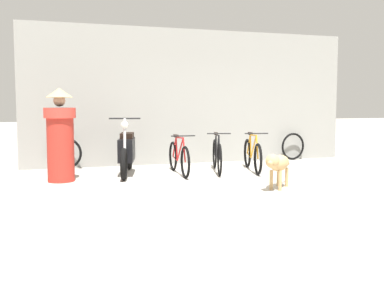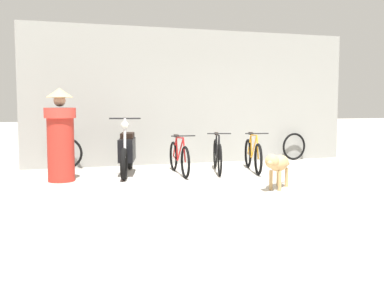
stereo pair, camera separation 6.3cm
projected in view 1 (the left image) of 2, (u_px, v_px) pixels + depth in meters
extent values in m
plane|color=#ADA89E|center=(251.00, 187.00, 7.47)|extent=(60.00, 60.00, 0.00)
cube|color=gray|center=(193.00, 97.00, 10.41)|extent=(7.66, 0.20, 3.07)
torus|color=black|center=(185.00, 162.00, 8.26)|extent=(0.07, 0.60, 0.60)
torus|color=black|center=(173.00, 156.00, 9.24)|extent=(0.07, 0.60, 0.60)
cylinder|color=red|center=(180.00, 150.00, 8.62)|extent=(0.05, 0.51, 0.50)
cylinder|color=red|center=(177.00, 149.00, 8.91)|extent=(0.03, 0.13, 0.46)
cylinder|color=red|center=(180.00, 138.00, 8.65)|extent=(0.05, 0.59, 0.06)
cylinder|color=red|center=(175.00, 158.00, 9.06)|extent=(0.04, 0.39, 0.07)
cylinder|color=red|center=(175.00, 147.00, 9.09)|extent=(0.04, 0.31, 0.42)
cylinder|color=red|center=(184.00, 150.00, 8.31)|extent=(0.04, 0.18, 0.45)
cube|color=black|center=(176.00, 136.00, 8.93)|extent=(0.08, 0.18, 0.05)
cylinder|color=black|center=(183.00, 136.00, 8.36)|extent=(0.46, 0.04, 0.02)
torus|color=black|center=(220.00, 160.00, 8.54)|extent=(0.20, 0.61, 0.62)
torus|color=black|center=(215.00, 154.00, 9.60)|extent=(0.20, 0.61, 0.62)
cylinder|color=black|center=(218.00, 147.00, 8.93)|extent=(0.17, 0.51, 0.52)
cylinder|color=black|center=(216.00, 147.00, 9.24)|extent=(0.06, 0.14, 0.47)
cylinder|color=black|center=(217.00, 135.00, 8.97)|extent=(0.19, 0.60, 0.06)
cylinder|color=black|center=(215.00, 156.00, 9.40)|extent=(0.13, 0.40, 0.07)
cylinder|color=black|center=(215.00, 145.00, 9.44)|extent=(0.11, 0.31, 0.44)
cylinder|color=black|center=(219.00, 148.00, 8.60)|extent=(0.08, 0.19, 0.46)
cube|color=black|center=(216.00, 134.00, 9.27)|extent=(0.11, 0.19, 0.05)
cylinder|color=black|center=(219.00, 134.00, 8.66)|extent=(0.45, 0.14, 0.02)
torus|color=black|center=(258.00, 159.00, 8.67)|extent=(0.20, 0.61, 0.62)
torus|color=black|center=(247.00, 153.00, 9.74)|extent=(0.20, 0.61, 0.62)
cylinder|color=orange|center=(254.00, 147.00, 9.06)|extent=(0.15, 0.53, 0.51)
cylinder|color=orange|center=(251.00, 146.00, 9.38)|extent=(0.06, 0.14, 0.47)
cylinder|color=orange|center=(253.00, 135.00, 9.10)|extent=(0.17, 0.61, 0.06)
cylinder|color=orange|center=(249.00, 155.00, 9.54)|extent=(0.12, 0.40, 0.07)
cylinder|color=orange|center=(249.00, 144.00, 9.57)|extent=(0.10, 0.32, 0.43)
cylinder|color=orange|center=(257.00, 147.00, 8.73)|extent=(0.07, 0.19, 0.46)
cube|color=black|center=(250.00, 133.00, 9.41)|extent=(0.11, 0.19, 0.05)
cylinder|color=black|center=(257.00, 133.00, 8.78)|extent=(0.45, 0.13, 0.02)
torus|color=black|center=(124.00, 164.00, 8.05)|extent=(0.23, 0.59, 0.59)
torus|color=black|center=(129.00, 156.00, 9.40)|extent=(0.23, 0.59, 0.59)
cube|color=black|center=(127.00, 150.00, 8.71)|extent=(0.47, 0.88, 0.43)
cube|color=black|center=(127.00, 135.00, 8.83)|extent=(0.36, 0.58, 0.10)
cylinder|color=silver|center=(125.00, 135.00, 8.26)|extent=(0.08, 0.16, 0.62)
cylinder|color=silver|center=(124.00, 158.00, 8.15)|extent=(0.09, 0.23, 0.22)
cylinder|color=black|center=(125.00, 118.00, 8.28)|extent=(0.57, 0.16, 0.03)
sphere|color=silver|center=(125.00, 125.00, 8.26)|extent=(0.17, 0.17, 0.14)
ellipsoid|color=tan|center=(279.00, 163.00, 7.30)|extent=(0.63, 0.64, 0.26)
cylinder|color=tan|center=(280.00, 181.00, 7.12)|extent=(0.08, 0.08, 0.32)
cylinder|color=tan|center=(271.00, 180.00, 7.18)|extent=(0.08, 0.08, 0.32)
cylinder|color=tan|center=(287.00, 177.00, 7.46)|extent=(0.08, 0.08, 0.32)
cylinder|color=tan|center=(278.00, 176.00, 7.53)|extent=(0.08, 0.08, 0.32)
sphere|color=tan|center=(273.00, 161.00, 6.96)|extent=(0.31, 0.31, 0.22)
ellipsoid|color=tan|center=(271.00, 163.00, 6.88)|extent=(0.15, 0.15, 0.08)
cylinder|color=tan|center=(287.00, 162.00, 7.68)|extent=(0.22, 0.22, 0.14)
cylinder|color=#B72D23|center=(61.00, 145.00, 7.92)|extent=(0.62, 0.62, 1.31)
cylinder|color=#D63C32|center=(60.00, 113.00, 7.87)|extent=(0.74, 0.74, 0.18)
sphere|color=tan|center=(59.00, 101.00, 7.85)|extent=(0.28, 0.28, 0.21)
cone|color=tan|center=(59.00, 93.00, 7.84)|extent=(0.62, 0.62, 0.16)
torus|color=black|center=(293.00, 146.00, 11.03)|extent=(0.67, 0.13, 0.67)
torus|color=black|center=(66.00, 153.00, 9.42)|extent=(0.68, 0.19, 0.68)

